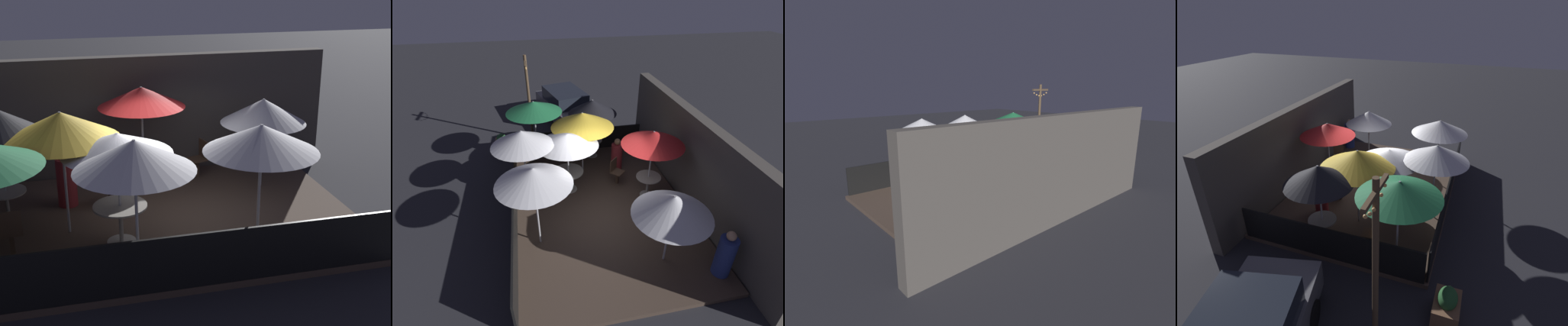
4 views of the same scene
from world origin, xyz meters
The scene contains 24 objects.
ground_plane centered at (0.00, 0.00, 0.00)m, with size 60.00×60.00×0.00m, color #26262B.
patio_deck centered at (0.00, 0.00, 0.06)m, with size 7.56×5.36×0.12m.
building_wall centered at (0.00, 2.91, 1.48)m, with size 9.16×0.36×2.97m.
fence_front centered at (0.00, -2.64, 0.59)m, with size 7.36×0.05×0.95m.
fence_side_left centered at (-3.73, 0.00, 0.59)m, with size 0.05×5.16×0.95m.
patio_umbrella_0 centered at (-3.16, 0.41, 2.23)m, with size 1.84×1.84×2.38m.
patio_umbrella_1 centered at (-1.08, -0.85, 2.05)m, with size 1.99×1.99×2.12m.
patio_umbrella_2 centered at (-0.25, 1.66, 2.26)m, with size 1.94×1.94×2.37m.
patio_umbrella_3 centered at (-3.29, -1.75, 2.34)m, with size 2.05×2.05×2.43m.
patio_umbrella_4 centered at (2.41, 1.13, 1.91)m, with size 1.93×1.93×2.07m.
patio_umbrella_5 centered at (-0.96, -2.22, 2.29)m, with size 1.91×1.91×2.42m.
patio_umbrella_6 centered at (1.16, -1.98, 2.33)m, with size 1.94×1.94×2.44m.
patio_umbrella_7 centered at (-2.01, -0.19, 2.25)m, with size 2.17×2.17×2.40m.
dining_table_0 centered at (-3.16, 0.41, 0.69)m, with size 0.79×0.79×0.73m.
dining_table_1 centered at (-1.08, -0.85, 0.72)m, with size 0.99×0.99×0.75m.
dining_table_2 centered at (-0.25, 1.66, 0.71)m, with size 0.80×0.80×0.75m.
patio_chair_0 centered at (-3.00, -0.98, 0.64)m, with size 0.44×0.44×0.95m.
patio_chair_1 centered at (1.16, 2.02, 0.61)m, with size 0.49×0.49×0.91m.
patio_chair_2 centered at (-1.14, 0.83, 0.63)m, with size 0.57×0.57×0.93m.
patron_0 centered at (-1.99, 1.09, 0.69)m, with size 0.48×0.48×1.29m.
patron_1 centered at (3.08, 2.34, 0.72)m, with size 0.61×0.61×1.36m.
planter_box centered at (-4.38, -3.17, 0.37)m, with size 0.79×0.55×0.85m.
light_post centered at (-5.28, -1.88, 2.10)m, with size 1.10×0.12×3.75m.
parked_car_0 centered at (-7.04, -0.13, 0.85)m, with size 4.68×2.72×1.62m.
Camera 3 is at (6.67, 7.45, 3.64)m, focal length 28.00 mm.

